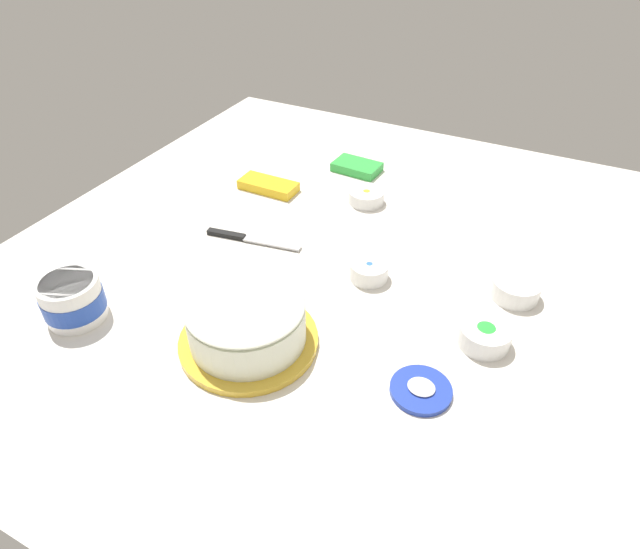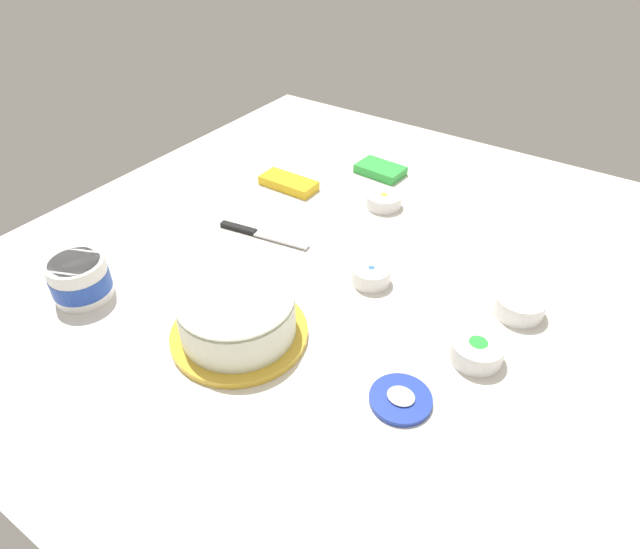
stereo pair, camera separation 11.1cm
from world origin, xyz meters
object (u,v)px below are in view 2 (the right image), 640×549
(frosting_tub, at_px, (80,279))
(sprinkle_bowl_orange, at_px, (520,304))
(sprinkle_bowl_yellow, at_px, (384,200))
(spreading_knife, at_px, (256,233))
(sprinkle_bowl_blue, at_px, (371,274))
(sprinkle_bowl_green, at_px, (477,349))
(frosted_cake, at_px, (237,316))
(frosting_tub_lid, at_px, (401,399))
(candy_box_upper, at_px, (380,170))
(candy_box_lower, at_px, (289,183))

(frosting_tub, xyz_separation_m, sprinkle_bowl_orange, (0.76, 0.45, -0.02))
(sprinkle_bowl_yellow, height_order, sprinkle_bowl_orange, sprinkle_bowl_orange)
(spreading_knife, height_order, sprinkle_bowl_blue, sprinkle_bowl_blue)
(sprinkle_bowl_green, height_order, sprinkle_bowl_blue, sprinkle_bowl_green)
(frosted_cake, xyz_separation_m, sprinkle_bowl_yellow, (-0.00, 0.57, -0.03))
(frosted_cake, distance_m, sprinkle_bowl_green, 0.44)
(sprinkle_bowl_blue, bearing_deg, sprinkle_bowl_green, -17.77)
(frosted_cake, height_order, sprinkle_bowl_blue, frosted_cake)
(frosting_tub, bearing_deg, spreading_knife, 68.02)
(sprinkle_bowl_yellow, height_order, sprinkle_bowl_blue, sprinkle_bowl_blue)
(spreading_knife, relative_size, sprinkle_bowl_blue, 2.84)
(sprinkle_bowl_yellow, distance_m, sprinkle_bowl_blue, 0.32)
(frosting_tub_lid, relative_size, candy_box_upper, 0.81)
(frosting_tub, xyz_separation_m, spreading_knife, (0.15, 0.37, -0.04))
(spreading_knife, xyz_separation_m, sprinkle_bowl_orange, (0.61, 0.08, 0.02))
(frosting_tub, height_order, sprinkle_bowl_yellow, frosting_tub)
(frosted_cake, distance_m, sprinkle_bowl_orange, 0.55)
(sprinkle_bowl_green, distance_m, candy_box_lower, 0.73)
(frosted_cake, relative_size, sprinkle_bowl_blue, 3.14)
(candy_box_upper, bearing_deg, candy_box_lower, -125.53)
(sprinkle_bowl_orange, height_order, candy_box_upper, sprinkle_bowl_orange)
(frosted_cake, relative_size, sprinkle_bowl_green, 2.70)
(frosted_cake, bearing_deg, spreading_knife, 124.28)
(frosted_cake, bearing_deg, sprinkle_bowl_blue, 66.10)
(frosting_tub, bearing_deg, frosted_cake, 14.73)
(sprinkle_bowl_orange, distance_m, candy_box_upper, 0.63)
(frosting_tub, relative_size, candy_box_lower, 0.75)
(sprinkle_bowl_blue, height_order, candy_box_upper, sprinkle_bowl_blue)
(frosted_cake, bearing_deg, frosting_tub, -165.27)
(frosted_cake, height_order, sprinkle_bowl_green, frosted_cake)
(sprinkle_bowl_green, bearing_deg, sprinkle_bowl_orange, 81.37)
(frosting_tub_lid, relative_size, sprinkle_bowl_yellow, 1.15)
(sprinkle_bowl_green, bearing_deg, sprinkle_bowl_yellow, 136.48)
(frosting_tub, relative_size, sprinkle_bowl_orange, 1.20)
(frosting_tub, relative_size, frosting_tub_lid, 1.11)
(frosting_tub, distance_m, spreading_knife, 0.40)
(sprinkle_bowl_blue, distance_m, candy_box_upper, 0.50)
(frosting_tub_lid, distance_m, sprinkle_bowl_green, 0.18)
(frosting_tub_lid, bearing_deg, sprinkle_bowl_green, 67.64)
(frosted_cake, xyz_separation_m, sprinkle_bowl_orange, (0.42, 0.36, -0.03))
(spreading_knife, bearing_deg, frosting_tub, -111.98)
(sprinkle_bowl_blue, bearing_deg, frosted_cake, -113.90)
(spreading_knife, distance_m, sprinkle_bowl_orange, 0.62)
(sprinkle_bowl_orange, height_order, sprinkle_bowl_blue, sprinkle_bowl_orange)
(candy_box_upper, bearing_deg, frosted_cake, -78.73)
(sprinkle_bowl_blue, xyz_separation_m, candy_box_lower, (-0.39, 0.23, -0.01))
(spreading_knife, xyz_separation_m, candy_box_lower, (-0.07, 0.23, 0.01))
(sprinkle_bowl_blue, bearing_deg, sprinkle_bowl_orange, 15.14)
(frosted_cake, relative_size, sprinkle_bowl_yellow, 2.82)
(frosted_cake, bearing_deg, sprinkle_bowl_orange, 40.87)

